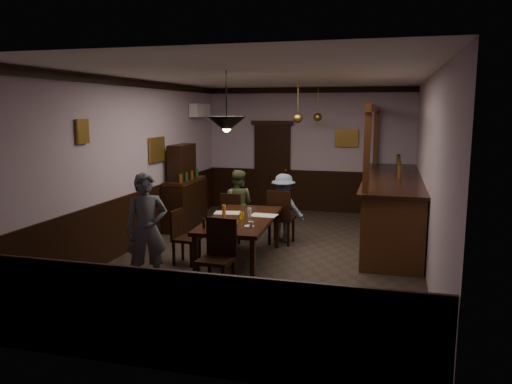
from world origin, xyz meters
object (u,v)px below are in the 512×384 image
(chair_near, at_px, (218,253))
(bar_counter, at_px, (392,206))
(coffee_cup, at_px, (251,224))
(pendant_brass_mid, at_px, (298,118))
(person_seated_right, at_px, (283,208))
(chair_far_left, at_px, (233,215))
(chair_side, at_px, (182,234))
(person_seated_left, at_px, (237,204))
(pendant_brass_far, at_px, (318,117))
(sideboard, at_px, (185,195))
(dining_table, at_px, (241,222))
(soda_can, at_px, (242,216))
(pendant_iron, at_px, (227,124))
(chair_far_right, at_px, (280,215))
(person_standing, at_px, (147,230))

(chair_near, height_order, bar_counter, bar_counter)
(bar_counter, bearing_deg, coffee_cup, -125.81)
(chair_near, bearing_deg, pendant_brass_mid, 88.44)
(person_seated_right, distance_m, coffee_cup, 2.14)
(coffee_cup, bearing_deg, chair_far_left, 112.35)
(person_seated_right, bearing_deg, chair_side, 68.23)
(chair_side, bearing_deg, person_seated_left, -7.87)
(pendant_brass_mid, relative_size, pendant_brass_far, 1.00)
(chair_far_left, relative_size, sideboard, 0.53)
(dining_table, xyz_separation_m, soda_can, (0.05, -0.12, 0.12))
(chair_far_left, bearing_deg, pendant_brass_mid, -122.11)
(chair_near, xyz_separation_m, bar_counter, (2.27, 3.55, 0.09))
(sideboard, bearing_deg, chair_side, -67.75)
(chair_side, height_order, soda_can, chair_side)
(soda_can, height_order, sideboard, sideboard)
(pendant_iron, distance_m, pendant_brass_far, 4.69)
(coffee_cup, bearing_deg, dining_table, 117.23)
(chair_side, xyz_separation_m, soda_can, (0.96, 0.12, 0.33))
(chair_near, xyz_separation_m, pendant_brass_far, (0.57, 5.17, 1.74))
(pendant_brass_mid, bearing_deg, chair_far_left, -129.15)
(chair_far_right, xyz_separation_m, person_seated_left, (-0.90, 0.23, 0.11))
(person_seated_right, xyz_separation_m, sideboard, (-2.22, 0.50, 0.06))
(person_seated_right, bearing_deg, chair_far_right, 104.44)
(person_seated_right, bearing_deg, sideboard, 0.66)
(chair_far_right, relative_size, pendant_iron, 1.20)
(bar_counter, relative_size, pendant_iron, 5.37)
(chair_far_left, bearing_deg, bar_counter, -154.07)
(chair_far_left, distance_m, person_seated_right, 0.96)
(sideboard, height_order, pendant_brass_mid, pendant_brass_mid)
(chair_near, xyz_separation_m, person_seated_left, (-0.62, 2.84, 0.11))
(soda_can, bearing_deg, person_seated_right, 79.54)
(pendant_iron, bearing_deg, person_standing, -153.69)
(chair_far_left, xyz_separation_m, pendant_iron, (0.58, -2.05, 1.75))
(person_seated_right, relative_size, sideboard, 0.73)
(person_standing, distance_m, pendant_brass_far, 5.62)
(soda_can, xyz_separation_m, pendant_iron, (-0.01, -0.68, 1.45))
(dining_table, distance_m, person_standing, 1.64)
(sideboard, relative_size, pendant_brass_mid, 2.17)
(chair_far_left, distance_m, pendant_brass_far, 3.38)
(chair_side, bearing_deg, bar_counter, -48.62)
(dining_table, height_order, pendant_iron, pendant_iron)
(chair_far_right, distance_m, person_standing, 2.93)
(coffee_cup, relative_size, soda_can, 0.67)
(chair_near, height_order, coffee_cup, chair_near)
(dining_table, relative_size, chair_near, 2.23)
(chair_far_left, distance_m, pendant_brass_mid, 2.37)
(chair_near, relative_size, pendant_brass_mid, 1.25)
(coffee_cup, relative_size, pendant_brass_mid, 0.10)
(person_seated_right, xyz_separation_m, pendant_brass_mid, (0.09, 0.89, 1.66))
(person_standing, bearing_deg, chair_near, -28.57)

